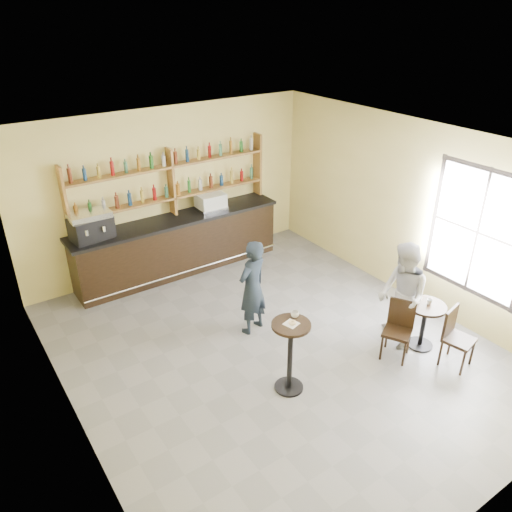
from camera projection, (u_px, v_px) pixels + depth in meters
floor at (274, 349)px, 7.88m from camera, size 7.00×7.00×0.00m
ceiling at (278, 149)px, 6.40m from camera, size 7.00×7.00×0.00m
wall_back at (169, 190)px, 9.71m from camera, size 7.00×0.00×7.00m
wall_front at (502, 405)px, 4.57m from camera, size 7.00×0.00×7.00m
wall_left at (63, 329)px, 5.64m from camera, size 0.00×7.00×7.00m
wall_right at (415, 214)px, 8.64m from camera, size 0.00×7.00×7.00m
window_pane at (478, 232)px, 7.72m from camera, size 0.00×2.00×2.00m
window_frame at (477, 232)px, 7.71m from camera, size 0.04×1.70×2.10m
shelf_unit at (171, 182)px, 9.51m from camera, size 4.00×0.26×1.40m
liquor_bottles at (171, 173)px, 9.44m from camera, size 3.68×0.10×1.00m
bar_counter at (179, 245)px, 9.89m from camera, size 4.24×0.83×1.15m
espresso_machine at (91, 225)px, 8.69m from camera, size 0.75×0.54×0.50m
pastry_case at (211, 202)px, 9.94m from camera, size 0.60×0.50×0.33m
pedestal_table at (290, 357)px, 6.83m from camera, size 0.55×0.55×1.10m
napkin at (291, 324)px, 6.58m from camera, size 0.21×0.21×0.00m
donut at (292, 323)px, 6.57m from camera, size 0.12×0.12×0.04m
cup_pedestal at (295, 314)px, 6.70m from camera, size 0.13×0.13×0.09m
man_main at (252, 287)px, 7.97m from camera, size 0.68×0.55×1.62m
cafe_table at (423, 326)px, 7.78m from camera, size 0.65×0.65×0.76m
cup_cafe at (429, 302)px, 7.61m from camera, size 0.11×0.11×0.08m
chair_west at (397, 332)px, 7.50m from camera, size 0.54×0.54×0.92m
chair_south at (459, 339)px, 7.32m from camera, size 0.48×0.48×0.93m
patron_second at (402, 296)px, 7.65m from camera, size 0.96×1.04×1.72m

